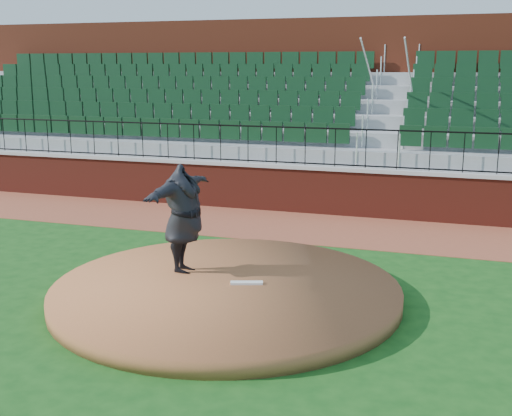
% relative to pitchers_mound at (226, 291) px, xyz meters
% --- Properties ---
extents(ground, '(90.00, 90.00, 0.00)m').
position_rel_pitchers_mound_xyz_m(ground, '(0.08, -0.09, -0.12)').
color(ground, '#144714').
rests_on(ground, ground).
extents(warning_track, '(34.00, 3.20, 0.01)m').
position_rel_pitchers_mound_xyz_m(warning_track, '(0.08, 5.31, -0.12)').
color(warning_track, brown).
rests_on(warning_track, ground).
extents(field_wall, '(34.00, 0.35, 1.20)m').
position_rel_pitchers_mound_xyz_m(field_wall, '(0.08, 6.91, 0.47)').
color(field_wall, maroon).
rests_on(field_wall, ground).
extents(wall_cap, '(34.00, 0.45, 0.10)m').
position_rel_pitchers_mound_xyz_m(wall_cap, '(0.08, 6.91, 1.12)').
color(wall_cap, '#B7B7B7').
rests_on(wall_cap, field_wall).
extents(wall_railing, '(34.00, 0.05, 1.00)m').
position_rel_pitchers_mound_xyz_m(wall_railing, '(0.08, 6.91, 1.67)').
color(wall_railing, black).
rests_on(wall_railing, wall_cap).
extents(seating_stands, '(34.00, 5.10, 4.60)m').
position_rel_pitchers_mound_xyz_m(seating_stands, '(0.08, 9.64, 2.18)').
color(seating_stands, gray).
rests_on(seating_stands, ground).
extents(concourse_wall, '(34.00, 0.50, 5.50)m').
position_rel_pitchers_mound_xyz_m(concourse_wall, '(0.08, 12.44, 2.62)').
color(concourse_wall, maroon).
rests_on(concourse_wall, ground).
extents(pitchers_mound, '(5.95, 5.95, 0.25)m').
position_rel_pitchers_mound_xyz_m(pitchers_mound, '(0.00, 0.00, 0.00)').
color(pitchers_mound, brown).
rests_on(pitchers_mound, ground).
extents(pitching_rubber, '(0.57, 0.31, 0.04)m').
position_rel_pitchers_mound_xyz_m(pitching_rubber, '(0.33, 0.13, 0.14)').
color(pitching_rubber, white).
rests_on(pitching_rubber, pitchers_mound).
extents(pitcher, '(0.66, 2.43, 1.98)m').
position_rel_pitchers_mound_xyz_m(pitcher, '(-0.97, 0.44, 1.11)').
color(pitcher, black).
rests_on(pitcher, pitchers_mound).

